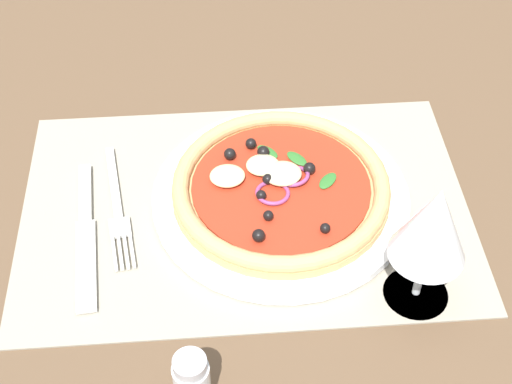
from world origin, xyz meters
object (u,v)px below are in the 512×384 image
at_px(pizza, 280,186).
at_px(wine_glass, 433,226).
at_px(knife, 86,235).
at_px(fork, 118,212).
at_px(pepper_shaker, 192,382).
at_px(plate, 281,197).

distance_m(pizza, wine_glass, 0.20).
height_order(pizza, knife, pizza).
relative_size(fork, wine_glass, 1.21).
height_order(fork, pepper_shaker, pepper_shaker).
bearing_deg(pepper_shaker, plate, -113.19).
distance_m(plate, knife, 0.21).
xyz_separation_m(fork, pepper_shaker, (-0.08, 0.23, 0.03)).
height_order(plate, pepper_shaker, pepper_shaker).
height_order(pizza, wine_glass, wine_glass).
xyz_separation_m(plate, pizza, (0.00, -0.00, 0.02)).
bearing_deg(plate, pizza, -38.78).
bearing_deg(fork, pizza, 83.55).
xyz_separation_m(knife, pepper_shaker, (-0.11, 0.19, 0.03)).
height_order(plate, pizza, pizza).
distance_m(fork, pepper_shaker, 0.24).
distance_m(plate, pizza, 0.02).
bearing_deg(plate, wine_glass, 132.20).
bearing_deg(plate, fork, 1.85).
distance_m(plate, fork, 0.18).
height_order(pizza, fork, pizza).
xyz_separation_m(plate, fork, (0.18, 0.01, -0.00)).
bearing_deg(pizza, wine_glass, 132.24).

